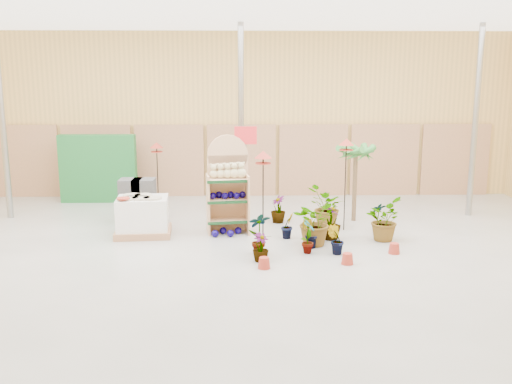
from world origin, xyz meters
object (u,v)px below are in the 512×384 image
at_px(pallet_stack, 143,216).
at_px(potted_plant_2, 314,221).
at_px(bird_table_front, 263,158).
at_px(display_shelf, 228,188).

distance_m(pallet_stack, potted_plant_2, 3.61).
distance_m(bird_table_front, potted_plant_2, 1.64).
relative_size(display_shelf, pallet_stack, 1.72).
distance_m(display_shelf, pallet_stack, 1.89).
bearing_deg(display_shelf, bird_table_front, -66.51).
xyz_separation_m(display_shelf, bird_table_front, (0.71, -1.14, 0.81)).
xyz_separation_m(bird_table_front, potted_plant_2, (1.02, 0.08, -1.27)).
distance_m(pallet_stack, bird_table_front, 2.98).
relative_size(pallet_stack, potted_plant_2, 1.25).
relative_size(pallet_stack, bird_table_front, 0.64).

